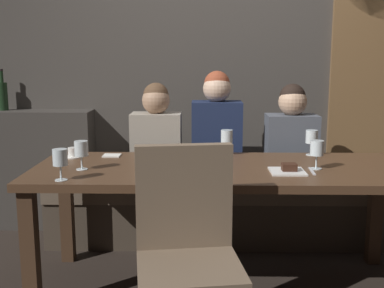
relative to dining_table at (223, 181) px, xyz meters
name	(u,v)px	position (x,y,z in m)	size (l,w,h in m)	color
ground	(222,285)	(0.00, 0.00, -0.65)	(9.00, 9.00, 0.00)	black
back_wall_tiled	(217,40)	(0.00, 1.22, 0.85)	(6.00, 0.12, 3.00)	#423D38
back_counter	(26,169)	(-1.55, 1.04, -0.18)	(1.10, 0.28, 0.95)	#38342F
dining_table	(223,181)	(0.00, 0.00, 0.00)	(2.20, 0.84, 0.74)	#412B1C
banquette_bench	(218,212)	(0.00, 0.70, -0.42)	(2.50, 0.44, 0.45)	#40352A
chair_near_side	(187,243)	(-0.19, -0.72, -0.09)	(0.50, 0.50, 0.98)	#4C3321
diner_redhead	(156,137)	(-0.45, 0.71, 0.15)	(0.36, 0.24, 0.74)	#9E9384
diner_bearded	(217,131)	(-0.02, 0.73, 0.19)	(0.36, 0.24, 0.82)	#192342
diner_far_end	(291,138)	(0.52, 0.67, 0.14)	(0.36, 0.24, 0.73)	#4C515B
wine_bottle_dark_red	(3,95)	(-1.71, 1.06, 0.42)	(0.08, 0.08, 0.33)	black
wine_glass_near_left	(312,138)	(0.58, 0.34, 0.20)	(0.08, 0.08, 0.16)	silver
wine_glass_end_left	(227,138)	(0.04, 0.34, 0.20)	(0.08, 0.08, 0.16)	silver
wine_glass_far_right	(168,154)	(-0.30, -0.22, 0.20)	(0.08, 0.08, 0.16)	silver
wine_glass_center_back	(60,159)	(-0.85, -0.34, 0.20)	(0.08, 0.08, 0.16)	silver
wine_glass_far_left	(81,149)	(-0.80, -0.09, 0.20)	(0.08, 0.08, 0.16)	silver
wine_glass_end_right	(317,149)	(0.52, -0.05, 0.20)	(0.08, 0.08, 0.16)	silver
espresso_cup	(73,153)	(-0.94, 0.24, 0.11)	(0.12, 0.12, 0.06)	white
dessert_plate	(288,170)	(0.35, -0.14, 0.10)	(0.19, 0.19, 0.05)	white
fork_on_table	(312,171)	(0.49, -0.12, 0.09)	(0.02, 0.17, 0.01)	silver
folded_napkin	(112,155)	(-0.70, 0.28, 0.09)	(0.11, 0.10, 0.01)	silver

